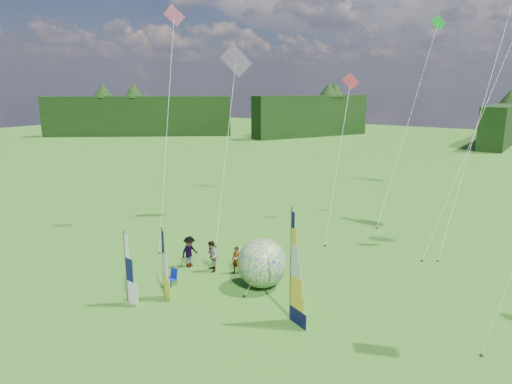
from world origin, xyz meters
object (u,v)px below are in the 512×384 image
Objects in this scene: spectator_d at (264,255)px; side_banner_left at (163,264)px; spectator_a at (236,260)px; spectator_c at (190,252)px; feather_banner_main at (291,267)px; side_banner_far at (126,269)px; spectator_b at (211,256)px; kite_whale at (483,98)px; camp_chair at (171,278)px; bol_inflatable at (262,263)px.

side_banner_left is at bearing 81.74° from spectator_d.
spectator_a is 2.96m from spectator_c.
feather_banner_main is at bearing -100.67° from spectator_c.
spectator_c is at bearing 103.28° from side_banner_far.
spectator_a is (2.19, 6.01, -1.00)m from side_banner_far.
spectator_c reaches higher than spectator_b.
spectator_a is at bearing -142.92° from kite_whale.
spectator_b is at bearing 83.87° from camp_chair.
side_banner_far is 2.91m from camp_chair.
side_banner_left is 3.78× the size of camp_chair.
spectator_c is (-2.82, -0.87, 0.16)m from spectator_a.
feather_banner_main reaches higher than spectator_b.
bol_inflatable is at bearing -84.39° from spectator_c.
kite_whale reaches higher than spectator_c.
side_banner_left is (-6.48, -1.65, -0.81)m from feather_banner_main.
feather_banner_main is 6.26m from spectator_a.
kite_whale is (9.56, 14.78, 8.90)m from spectator_a.
spectator_c is at bearing 115.40° from camp_chair.
spectator_b is 0.97× the size of spectator_c.
kite_whale reaches higher than side_banner_left.
side_banner_far is at bearing -139.50° from kite_whale.
side_banner_left reaches higher than spectator_b.
kite_whale reaches higher than feather_banner_main.
kite_whale is at bearing 66.77° from side_banner_far.
bol_inflatable is (3.41, 3.85, -0.45)m from side_banner_left.
spectator_a is 19.73m from kite_whale.
spectator_a is at bearing 65.77° from spectator_b.
spectator_b is at bearing -161.58° from spectator_a.
side_banner_left is 3.94m from spectator_b.
feather_banner_main is 0.27× the size of kite_whale.
spectator_b is (-0.12, 3.84, -0.87)m from side_banner_left.
kite_whale is (7.35, 15.43, 8.36)m from bol_inflatable.
bol_inflatable is 2.58m from spectator_d.
spectator_a is at bearing 163.58° from bol_inflatable.
spectator_b is 20.83m from kite_whale.
feather_banner_main is 5.50× the size of camp_chair.
spectator_a is at bearing -69.72° from spectator_c.
spectator_d is at bearing 159.31° from feather_banner_main.
kite_whale is at bearing 64.54° from bol_inflatable.
spectator_c is (-0.63, 5.13, -0.85)m from side_banner_far.
spectator_b reaches higher than camp_chair.
kite_whale is (8.70, 13.29, 8.86)m from spectator_d.
spectator_c is (-8.10, 1.98, -1.64)m from feather_banner_main.
spectator_a is at bearing 70.75° from spectator_d.
side_banner_far is at bearing -118.34° from spectator_a.
spectator_b is at bearing 55.44° from spectator_d.
spectator_c is at bearing -148.37° from kite_whale.
feather_banner_main is at bearing 36.79° from side_banner_left.
spectator_c is 4.38m from spectator_d.
camp_chair is at bearing -125.84° from spectator_a.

